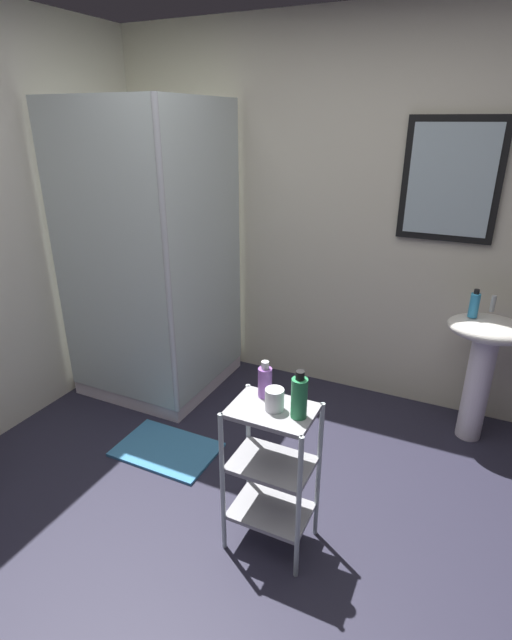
% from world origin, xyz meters
% --- Properties ---
extents(ground_plane, '(4.20, 4.20, 0.02)m').
position_xyz_m(ground_plane, '(0.00, 0.00, -0.01)').
color(ground_plane, '#262536').
extents(wall_back, '(4.20, 0.14, 2.50)m').
position_xyz_m(wall_back, '(0.01, 1.85, 1.25)').
color(wall_back, beige).
rests_on(wall_back, ground_plane).
extents(shower_stall, '(0.92, 0.92, 2.00)m').
position_xyz_m(shower_stall, '(-1.19, 1.18, 0.46)').
color(shower_stall, white).
rests_on(shower_stall, ground_plane).
extents(pedestal_sink, '(0.46, 0.37, 0.81)m').
position_xyz_m(pedestal_sink, '(0.90, 1.52, 0.58)').
color(pedestal_sink, white).
rests_on(pedestal_sink, ground_plane).
extents(sink_faucet, '(0.03, 0.03, 0.10)m').
position_xyz_m(sink_faucet, '(0.90, 1.64, 0.86)').
color(sink_faucet, silver).
rests_on(sink_faucet, pedestal_sink).
extents(storage_cart, '(0.38, 0.28, 0.74)m').
position_xyz_m(storage_cart, '(0.10, 0.22, 0.44)').
color(storage_cart, silver).
rests_on(storage_cart, ground_plane).
extents(hand_soap_bottle, '(0.05, 0.05, 0.17)m').
position_xyz_m(hand_soap_bottle, '(0.80, 1.50, 0.88)').
color(hand_soap_bottle, '#389ED1').
rests_on(hand_soap_bottle, pedestal_sink).
extents(conditioner_bottle_purple, '(0.06, 0.06, 0.17)m').
position_xyz_m(conditioner_bottle_purple, '(0.03, 0.30, 0.81)').
color(conditioner_bottle_purple, '#8B54AF').
rests_on(conditioner_bottle_purple, storage_cart).
extents(body_wash_bottle_green, '(0.07, 0.07, 0.21)m').
position_xyz_m(body_wash_bottle_green, '(0.22, 0.21, 0.83)').
color(body_wash_bottle_green, '#2B8D52').
rests_on(body_wash_bottle_green, storage_cart).
extents(rinse_cup, '(0.08, 0.08, 0.10)m').
position_xyz_m(rinse_cup, '(0.11, 0.22, 0.79)').
color(rinse_cup, silver).
rests_on(rinse_cup, storage_cart).
extents(bath_mat, '(0.60, 0.40, 0.02)m').
position_xyz_m(bath_mat, '(-0.74, 0.56, 0.01)').
color(bath_mat, teal).
rests_on(bath_mat, ground_plane).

